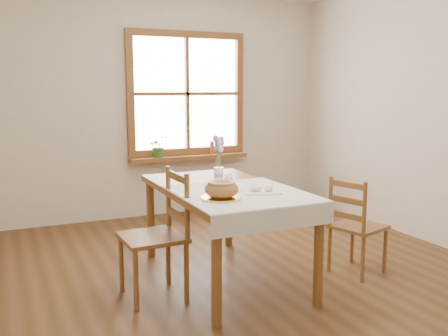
{
  "coord_description": "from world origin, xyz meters",
  "views": [
    {
      "loc": [
        -1.6,
        -3.2,
        1.52
      ],
      "look_at": [
        0.0,
        0.3,
        0.9
      ],
      "focal_mm": 40.0,
      "sensor_mm": 36.0,
      "label": 1
    }
  ],
  "objects_px": {
    "chair_left": "(152,235)",
    "chair_right": "(358,225)",
    "dining_table": "(224,197)",
    "flower_vase": "(219,174)",
    "bread_plate": "(222,198)"
  },
  "relations": [
    {
      "from": "bread_plate",
      "to": "chair_right",
      "type": "bearing_deg",
      "value": 3.96
    },
    {
      "from": "chair_right",
      "to": "bread_plate",
      "type": "relative_size",
      "value": 2.91
    },
    {
      "from": "chair_right",
      "to": "flower_vase",
      "type": "bearing_deg",
      "value": 38.12
    },
    {
      "from": "chair_left",
      "to": "flower_vase",
      "type": "xyz_separation_m",
      "value": [
        0.73,
        0.46,
        0.33
      ]
    },
    {
      "from": "chair_left",
      "to": "bread_plate",
      "type": "bearing_deg",
      "value": 50.51
    },
    {
      "from": "bread_plate",
      "to": "flower_vase",
      "type": "xyz_separation_m",
      "value": [
        0.32,
        0.77,
        0.03
      ]
    },
    {
      "from": "dining_table",
      "to": "flower_vase",
      "type": "bearing_deg",
      "value": 72.99
    },
    {
      "from": "chair_left",
      "to": "chair_right",
      "type": "distance_m",
      "value": 1.7
    },
    {
      "from": "chair_left",
      "to": "chair_right",
      "type": "height_order",
      "value": "chair_left"
    },
    {
      "from": "bread_plate",
      "to": "chair_left",
      "type": "bearing_deg",
      "value": 142.72
    },
    {
      "from": "chair_right",
      "to": "bread_plate",
      "type": "bearing_deg",
      "value": 77.44
    },
    {
      "from": "dining_table",
      "to": "chair_left",
      "type": "height_order",
      "value": "chair_left"
    },
    {
      "from": "chair_right",
      "to": "dining_table",
      "type": "bearing_deg",
      "value": 55.59
    },
    {
      "from": "chair_right",
      "to": "bread_plate",
      "type": "xyz_separation_m",
      "value": [
        -1.28,
        -0.09,
        0.36
      ]
    },
    {
      "from": "chair_left",
      "to": "flower_vase",
      "type": "relative_size",
      "value": 10.37
    }
  ]
}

